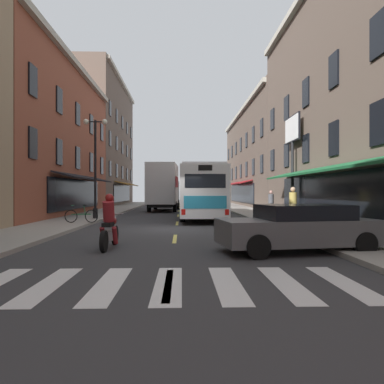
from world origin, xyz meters
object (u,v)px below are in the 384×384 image
object	(u,v)px
transit_bus	(201,192)
motorcycle_rider	(110,225)
pedestrian_far	(293,205)
sedan_near	(299,227)
bicycle_near	(81,216)
sedan_mid	(169,200)
pedestrian_mid	(271,203)
box_truck	(164,188)
billboard_sign	(292,141)
street_lamp_twin	(95,164)

from	to	relation	value
transit_bus	motorcycle_rider	bearing A→B (deg)	-104.64
transit_bus	pedestrian_far	size ratio (longest dim) A/B	6.79
sedan_near	bicycle_near	world-z (taller)	sedan_near
sedan_mid	pedestrian_mid	xyz separation A→B (m)	(7.46, -19.28, 0.27)
sedan_near	pedestrian_far	size ratio (longest dim) A/B	2.56
transit_bus	sedan_near	distance (m)	14.24
transit_bus	bicycle_near	world-z (taller)	transit_bus
transit_bus	box_truck	bearing A→B (deg)	108.83
box_truck	sedan_mid	size ratio (longest dim) A/B	1.86
billboard_sign	box_truck	world-z (taller)	billboard_sign
box_truck	street_lamp_twin	size ratio (longest dim) A/B	1.37
pedestrian_mid	transit_bus	bearing A→B (deg)	153.05
transit_bus	pedestrian_far	xyz separation A→B (m)	(4.09, -6.96, -0.64)
motorcycle_rider	box_truck	bearing A→B (deg)	88.45
box_truck	pedestrian_mid	size ratio (longest dim) A/B	4.86
transit_bus	sedan_near	bearing A→B (deg)	-81.70
transit_bus	street_lamp_twin	bearing A→B (deg)	-158.00
bicycle_near	pedestrian_far	world-z (taller)	pedestrian_far
motorcycle_rider	pedestrian_mid	distance (m)	15.22
sedan_near	pedestrian_mid	xyz separation A→B (m)	(2.61, 13.67, 0.30)
motorcycle_rider	pedestrian_far	distance (m)	9.84
billboard_sign	street_lamp_twin	world-z (taller)	billboard_sign
box_truck	pedestrian_far	bearing A→B (deg)	-65.65
pedestrian_mid	street_lamp_twin	bearing A→B (deg)	169.10
billboard_sign	street_lamp_twin	xyz separation A→B (m)	(-11.94, -0.36, -1.45)
box_truck	sedan_mid	bearing A→B (deg)	89.62
transit_bus	bicycle_near	xyz separation A→B (m)	(-6.41, -5.62, -1.22)
pedestrian_mid	street_lamp_twin	distance (m)	11.54
sedan_near	street_lamp_twin	bearing A→B (deg)	126.45
bicycle_near	street_lamp_twin	bearing A→B (deg)	90.15
bicycle_near	street_lamp_twin	distance (m)	4.19
pedestrian_mid	billboard_sign	bearing A→B (deg)	-87.04
transit_bus	motorcycle_rider	size ratio (longest dim) A/B	5.93
pedestrian_far	sedan_near	bearing A→B (deg)	91.05
sedan_mid	street_lamp_twin	world-z (taller)	street_lamp_twin
motorcycle_rider	pedestrian_mid	size ratio (longest dim) A/B	1.24
billboard_sign	box_truck	xyz separation A→B (m)	(-8.40, 10.67, -2.75)
box_truck	bicycle_near	size ratio (longest dim) A/B	4.73
pedestrian_mid	street_lamp_twin	xyz separation A→B (m)	(-11.07, -2.20, 2.40)
motorcycle_rider	pedestrian_far	bearing A→B (deg)	39.83
sedan_near	pedestrian_mid	world-z (taller)	pedestrian_mid
motorcycle_rider	pedestrian_far	world-z (taller)	pedestrian_far
billboard_sign	sedan_near	world-z (taller)	billboard_sign
box_truck	bicycle_near	distance (m)	14.58
bicycle_near	billboard_sign	bearing A→B (deg)	15.85
transit_bus	box_truck	xyz separation A→B (m)	(-2.88, 8.44, 0.38)
sedan_near	street_lamp_twin	xyz separation A→B (m)	(-8.47, 11.46, 2.70)
motorcycle_rider	pedestrian_far	xyz separation A→B (m)	(7.55, 6.30, 0.37)
street_lamp_twin	motorcycle_rider	bearing A→B (deg)	-74.52
bicycle_near	motorcycle_rider	bearing A→B (deg)	-68.90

